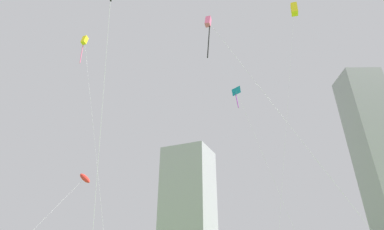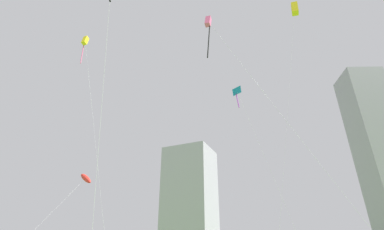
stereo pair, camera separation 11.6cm
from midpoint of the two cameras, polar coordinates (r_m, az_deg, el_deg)
name	(u,v)px [view 2 (the right image)]	position (r m, az deg, el deg)	size (l,w,h in m)	color
kite_flying_0	(209,25)	(28.49, 3.44, 17.18)	(11.28, 1.47, 22.78)	silver
kite_flying_1	(85,43)	(40.44, -20.08, 13.14)	(6.11, 3.47, 27.98)	silver
kite_flying_3	(295,9)	(44.85, 19.49, 18.91)	(7.23, 2.10, 34.24)	silver
kite_flying_4	(86,178)	(43.27, -19.97, -11.52)	(4.11, 12.52, 13.80)	silver
kite_flying_5	(238,95)	(38.49, 9.00, 3.97)	(7.05, 6.55, 22.43)	silver
distant_highrise_0	(190,206)	(150.03, -0.40, -17.26)	(23.22, 20.38, 57.18)	#A8A8AD
distant_highrise_1	(383,159)	(133.83, 33.26, -7.21)	(14.97, 14.03, 76.45)	#939399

